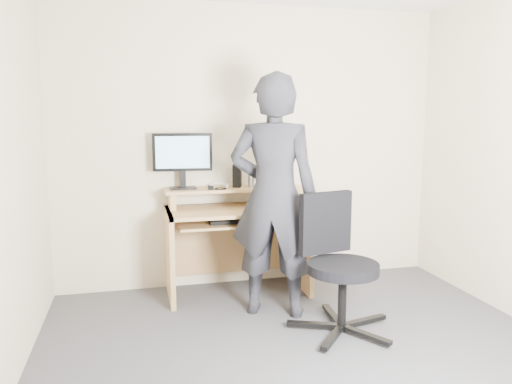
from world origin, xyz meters
name	(u,v)px	position (x,y,z in m)	size (l,w,h in m)	color
ground	(319,371)	(0.00, 0.00, 0.00)	(3.50, 3.50, 0.00)	#4D4D51
back_wall	(252,147)	(0.00, 1.75, 1.25)	(3.50, 0.02, 2.50)	beige
desk	(236,229)	(-0.20, 1.53, 0.55)	(1.20, 0.60, 0.91)	tan
monitor	(183,156)	(-0.64, 1.62, 1.20)	(0.50, 0.14, 0.48)	black
external_drive	(237,176)	(-0.16, 1.63, 1.01)	(0.07, 0.13, 0.20)	black
travel_mug	(252,178)	(-0.04, 1.58, 0.99)	(0.07, 0.07, 0.17)	#AFAFB4
smartphone	(275,186)	(0.17, 1.57, 0.92)	(0.07, 0.13, 0.01)	black
charger	(211,188)	(-0.42, 1.51, 0.93)	(0.04, 0.04, 0.04)	black
headphones	(219,186)	(-0.32, 1.66, 0.92)	(0.16, 0.16, 0.02)	silver
keyboard	(237,220)	(-0.23, 1.36, 0.67)	(0.46, 0.18, 0.03)	black
mouse	(282,206)	(0.17, 1.35, 0.77)	(0.10, 0.06, 0.04)	black
office_chair	(337,258)	(0.34, 0.56, 0.52)	(0.76, 0.74, 0.96)	black
person	(274,196)	(-0.02, 0.95, 0.93)	(0.68, 0.44, 1.85)	black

